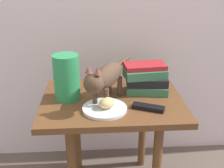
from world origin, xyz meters
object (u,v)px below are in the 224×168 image
plate (105,109)px  cat (105,77)px  side_table (112,115)px  bread_roll (107,103)px  green_vase (67,77)px  tv_remote (148,107)px  book_stack (146,79)px

plate → cat: bearing=83.9°
side_table → cat: size_ratio=1.63×
bread_roll → cat: bearing=91.2°
bread_roll → green_vase: 0.25m
bread_roll → tv_remote: bearing=-0.5°
plate → side_table: bearing=70.5°
side_table → book_stack: bearing=21.4°
plate → bread_roll: bearing=-28.9°
tv_remote → plate: bearing=-158.2°
side_table → cat: bearing=-130.8°
bread_roll → tv_remote: (0.19, -0.00, -0.03)m
bread_roll → cat: size_ratio=0.18×
plate → tv_remote: tv_remote is taller
bread_roll → green_vase: size_ratio=0.35×
side_table → tv_remote: 0.23m
green_vase → tv_remote: size_ratio=1.52×
cat → bread_roll: bearing=-88.8°
cat → book_stack: (0.22, 0.11, -0.06)m
book_stack → green_vase: bearing=-172.7°
plate → green_vase: (-0.18, 0.14, 0.11)m
cat → green_vase: size_ratio=1.90×
book_stack → green_vase: green_vase is taller
side_table → plate: 0.16m
side_table → green_vase: bearing=174.9°
side_table → book_stack: book_stack is taller
bread_roll → cat: cat is taller
green_vase → bread_roll: bearing=-37.0°
tv_remote → bread_roll: bearing=-156.7°
green_vase → side_table: bearing=-5.1°
tv_remote → side_table: bearing=165.9°
plate → bread_roll: bread_roll is taller
plate → book_stack: (0.22, 0.19, 0.07)m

